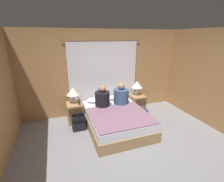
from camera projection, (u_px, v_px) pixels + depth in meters
name	position (u px, v px, depth m)	size (l,w,h in m)	color
ground_plane	(131.00, 149.00, 3.48)	(16.00, 16.00, 0.00)	gray
wall_back	(103.00, 73.00, 4.91)	(4.92, 0.06, 2.50)	#A37547
curtain_panel	(104.00, 78.00, 4.90)	(2.29, 0.03, 2.19)	silver
bed	(116.00, 119.00, 4.26)	(1.46, 1.96, 0.47)	#99754C
nightstand_left	(75.00, 112.00, 4.52)	(0.41, 0.47, 0.55)	#A87F51
nightstand_right	(137.00, 103.00, 5.14)	(0.41, 0.47, 0.55)	#A87F51
lamp_left	(73.00, 92.00, 4.39)	(0.35, 0.35, 0.44)	silver
lamp_right	(137.00, 85.00, 5.01)	(0.35, 0.35, 0.44)	silver
pillow_left	(96.00, 100.00, 4.76)	(0.56, 0.32, 0.12)	white
pillow_right	(117.00, 97.00, 4.96)	(0.56, 0.32, 0.12)	white
blanket_on_bed	(120.00, 115.00, 3.91)	(1.40, 1.30, 0.03)	slate
person_left_in_bed	(102.00, 98.00, 4.38)	(0.39, 0.39, 0.61)	black
person_right_in_bed	(121.00, 96.00, 4.55)	(0.42, 0.42, 0.62)	#38517A
beer_bottle_on_left_stand	(79.00, 102.00, 4.33)	(0.06, 0.06, 0.20)	#513819
backpack_on_floor	(79.00, 122.00, 4.14)	(0.33, 0.27, 0.40)	black
handbag_on_floor	(141.00, 113.00, 4.83)	(0.35, 0.18, 0.40)	#333D56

